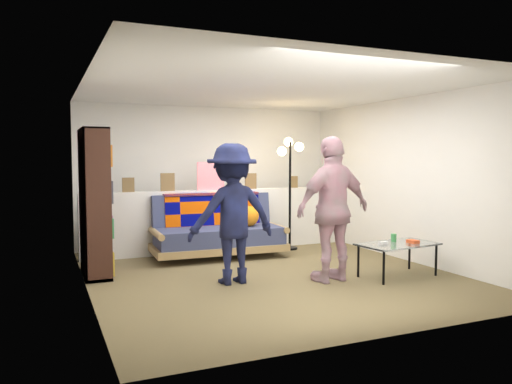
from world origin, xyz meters
The scene contains 10 objects.
ground centered at (0.00, 0.00, 0.00)m, with size 5.00×5.00×0.00m, color brown.
room_shell centered at (0.00, 0.47, 1.67)m, with size 4.60×5.05×2.45m.
half_wall_ledge centered at (0.00, 1.80, 0.50)m, with size 4.45×0.15×1.00m, color silver.
ledge_decor centered at (-0.23, 1.78, 1.18)m, with size 2.97×0.02×0.45m.
futon_sofa centered at (-0.22, 1.34, 0.40)m, with size 2.03×1.04×0.86m.
bookshelf centered at (-2.08, 0.85, 0.88)m, with size 0.32×0.95×1.89m.
coffee_table centered at (1.47, -0.78, 0.40)m, with size 1.08×0.67×0.53m.
floor_lamp centered at (1.08, 1.48, 1.31)m, with size 0.41×0.33×1.85m.
person_left centered at (-0.60, -0.25, 0.85)m, with size 1.09×0.63×1.69m, color black.
person_right centered at (0.57, -0.66, 0.89)m, with size 1.05×0.44×1.78m, color pink.
Camera 1 is at (-2.70, -5.86, 1.53)m, focal length 35.00 mm.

